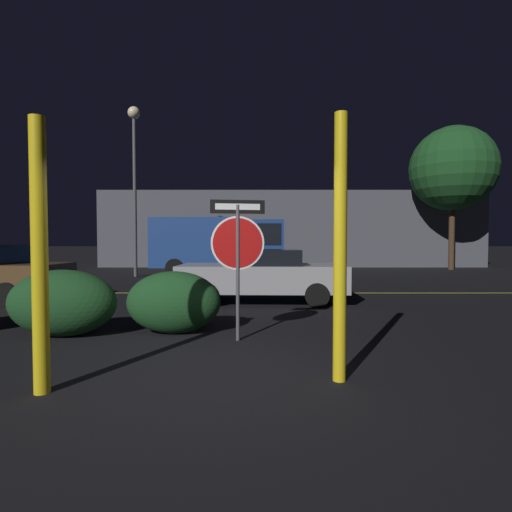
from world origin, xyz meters
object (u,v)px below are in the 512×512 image
Objects in this scene: stop_sign at (237,243)px; yellow_pole_left at (38,256)px; delivery_truck at (222,243)px; street_lamp at (133,157)px; hedge_bush_1 at (61,303)px; hedge_bush_2 at (173,302)px; tree_0 at (452,169)px; passing_car_2 at (262,275)px; yellow_pole_right at (339,248)px.

yellow_pole_left is (-1.98, -2.26, -0.14)m from stop_sign.
delivery_truck is 5.59m from street_lamp.
yellow_pole_left is 14.81m from delivery_truck.
hedge_bush_2 is (1.85, 0.21, -0.02)m from hedge_bush_1.
stop_sign is 0.28× the size of tree_0.
tree_0 reaches higher than hedge_bush_1.
yellow_pole_left reaches higher than hedge_bush_2.
yellow_pole_right is at bearing -170.99° from passing_car_2.
yellow_pole_left is 3.26m from yellow_pole_right.
tree_0 reaches higher than street_lamp.
hedge_bush_1 is at bearing -79.01° from street_lamp.
stop_sign is 0.36× the size of delivery_truck.
hedge_bush_2 is 0.21× the size of street_lamp.
yellow_pole_left is at bearing -76.99° from street_lamp.
street_lamp is (-4.09, 11.31, 4.92)m from hedge_bush_2.
tree_0 is at bearing 60.74° from yellow_pole_right.
yellow_pole_left is 6.94m from passing_car_2.
yellow_pole_left is 1.59× the size of hedge_bush_1.
stop_sign is 0.74× the size of yellow_pole_right.
yellow_pole_right is 0.40× the size of street_lamp.
passing_car_2 is 8.57m from delivery_truck.
street_lamp is (-6.49, 13.71, 3.93)m from yellow_pole_right.
hedge_bush_1 is at bearing 139.94° from passing_car_2.
tree_0 reaches higher than yellow_pole_left.
delivery_truck is at bearing 82.08° from hedge_bush_1.
tree_0 is (12.65, 15.89, 5.20)m from hedge_bush_2.
tree_0 is (11.51, 16.40, 4.15)m from stop_sign.
tree_0 is at bearing 15.31° from street_lamp.
street_lamp is at bearing 38.55° from passing_car_2.
hedge_bush_1 is (-3.00, 0.30, -1.03)m from stop_sign.
yellow_pole_right is at bearing 13.79° from delivery_truck.
street_lamp reaches higher than stop_sign.
passing_car_2 reaches higher than hedge_bush_2.
delivery_truck is (1.70, 12.23, 0.99)m from hedge_bush_1.
yellow_pole_right is 14.64m from delivery_truck.
passing_car_2 is 17.20m from tree_0.
hedge_bush_2 is at bearing 157.87° from passing_car_2.
hedge_bush_1 is at bearing 111.65° from yellow_pole_left.
stop_sign is 13.49m from street_lamp.
yellow_pole_left reaches higher than hedge_bush_1.
hedge_bush_2 is (-2.41, 2.39, -0.99)m from yellow_pole_right.
yellow_pole_left is at bearing 1.09° from delivery_truck.
passing_car_2 is at bearing 15.77° from delivery_truck.
stop_sign is 4.31m from passing_car_2.
passing_car_2 is at bearing 97.30° from yellow_pole_right.
stop_sign is at bearing -66.11° from street_lamp.
yellow_pole_left is 1.77× the size of hedge_bush_2.
yellow_pole_right reaches higher than hedge_bush_2.
yellow_pole_right is 0.38× the size of tree_0.
tree_0 is at bearing -40.38° from passing_car_2.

